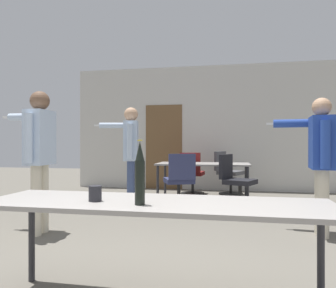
{
  "coord_description": "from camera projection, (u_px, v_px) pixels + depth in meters",
  "views": [
    {
      "loc": [
        0.53,
        -1.5,
        1.1
      ],
      "look_at": [
        -0.29,
        2.69,
        1.1
      ],
      "focal_mm": 35.0,
      "sensor_mm": 36.0,
      "label": 1
    }
  ],
  "objects": [
    {
      "name": "drink_cup",
      "position": [
        95.0,
        193.0,
        2.16
      ],
      "size": [
        0.09,
        0.09,
        0.1
      ],
      "color": "#232328",
      "rests_on": "conference_table_near"
    },
    {
      "name": "conference_table_near",
      "position": [
        155.0,
        211.0,
        2.15
      ],
      "size": [
        2.29,
        0.67,
        0.72
      ],
      "color": "gray",
      "rests_on": "ground_plane"
    },
    {
      "name": "office_chair_side_rolled",
      "position": [
        236.0,
        183.0,
        5.57
      ],
      "size": [
        0.66,
        0.62,
        0.92
      ],
      "rotation": [
        0.0,
        0.0,
        4.3
      ],
      "color": "black",
      "rests_on": "ground_plane"
    },
    {
      "name": "person_left_plaid",
      "position": [
        320.0,
        153.0,
        3.92
      ],
      "size": [
        0.75,
        0.71,
        1.65
      ],
      "rotation": [
        0.0,
        0.0,
        1.47
      ],
      "color": "beige",
      "rests_on": "ground_plane"
    },
    {
      "name": "back_wall",
      "position": [
        208.0,
        128.0,
        7.83
      ],
      "size": [
        6.6,
        0.12,
        2.97
      ],
      "color": "beige",
      "rests_on": "ground_plane"
    },
    {
      "name": "office_chair_far_left",
      "position": [
        180.0,
        183.0,
        5.46
      ],
      "size": [
        0.61,
        0.65,
        0.94
      ],
      "rotation": [
        0.0,
        0.0,
        0.37
      ],
      "color": "black",
      "rests_on": "ground_plane"
    },
    {
      "name": "office_chair_far_right",
      "position": [
        192.0,
        175.0,
        7.09
      ],
      "size": [
        0.52,
        0.57,
        0.91
      ],
      "rotation": [
        0.0,
        0.0,
        6.19
      ],
      "color": "black",
      "rests_on": "ground_plane"
    },
    {
      "name": "beer_bottle",
      "position": [
        140.0,
        174.0,
        2.03
      ],
      "size": [
        0.06,
        0.06,
        0.41
      ],
      "color": "black",
      "rests_on": "conference_table_near"
    },
    {
      "name": "person_near_casual",
      "position": [
        39.0,
        147.0,
        4.01
      ],
      "size": [
        0.8,
        0.59,
        1.75
      ],
      "rotation": [
        0.0,
        0.0,
        1.61
      ],
      "color": "beige",
      "rests_on": "ground_plane"
    },
    {
      "name": "office_chair_near_pushed",
      "position": [
        228.0,
        174.0,
        7.17
      ],
      "size": [
        0.67,
        0.64,
        0.93
      ],
      "rotation": [
        0.0,
        0.0,
        4.24
      ],
      "color": "black",
      "rests_on": "ground_plane"
    },
    {
      "name": "person_center_tall",
      "position": [
        130.0,
        148.0,
        5.38
      ],
      "size": [
        0.84,
        0.57,
        1.7
      ],
      "rotation": [
        0.0,
        0.0,
        1.79
      ],
      "color": "#3D4C75",
      "rests_on": "ground_plane"
    },
    {
      "name": "conference_table_far",
      "position": [
        203.0,
        167.0,
        6.34
      ],
      "size": [
        1.77,
        0.82,
        0.72
      ],
      "color": "gray",
      "rests_on": "ground_plane"
    }
  ]
}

